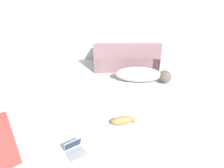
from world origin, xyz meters
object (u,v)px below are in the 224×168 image
couch (126,59)px  dog (142,75)px  cat (123,120)px  laptop_open (74,148)px

couch → dog: bearing=112.2°
dog → cat: bearing=-105.2°
laptop_open → dog: bearing=25.9°
couch → cat: bearing=83.5°
laptop_open → cat: bearing=6.4°
couch → dog: 0.87m
cat → laptop_open: size_ratio=1.51×
dog → cat: (-0.51, -1.58, -0.11)m
couch → laptop_open: couch is taller
cat → laptop_open: bearing=-153.7°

